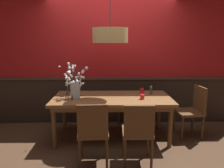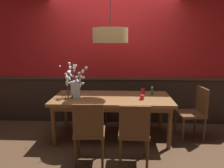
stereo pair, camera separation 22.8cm
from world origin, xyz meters
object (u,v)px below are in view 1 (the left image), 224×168
chair_far_side_left (97,97)px  pendant_lamp (110,35)px  condiment_bottle (151,90)px  candle_holder_nearer_center (142,97)px  dining_table (112,101)px  chair_head_east_end (193,109)px  chair_near_side_right (138,130)px  chair_near_side_left (93,131)px  chair_far_side_right (127,97)px  candle_holder_nearer_edge (142,91)px  vase_with_blossoms (75,86)px

chair_far_side_left → pendant_lamp: (0.28, -0.88, 1.29)m
chair_far_side_left → condiment_bottle: chair_far_side_left is taller
candle_holder_nearer_center → condiment_bottle: size_ratio=0.55×
dining_table → chair_head_east_end: chair_head_east_end is taller
chair_near_side_right → chair_near_side_left: bearing=179.5°
candle_holder_nearer_center → pendant_lamp: bearing=160.9°
chair_far_side_right → candle_holder_nearer_center: 1.09m
chair_near_side_right → candle_holder_nearer_center: 0.83m
candle_holder_nearer_edge → chair_near_side_left: bearing=-125.4°
chair_head_east_end → candle_holder_nearer_edge: bearing=165.0°
chair_far_side_right → candle_holder_nearer_center: chair_far_side_right is taller
vase_with_blossoms → candle_holder_nearer_center: (1.14, -0.10, -0.17)m
chair_far_side_left → chair_near_side_right: bearing=-70.4°
chair_near_side_right → vase_with_blossoms: (-0.97, 0.86, 0.44)m
chair_near_side_right → chair_near_side_left: chair_near_side_left is taller
chair_far_side_right → chair_head_east_end: chair_far_side_right is taller
dining_table → chair_near_side_left: chair_near_side_left is taller
candle_holder_nearer_edge → condiment_bottle: 0.17m
chair_far_side_left → candle_holder_nearer_edge: size_ratio=9.43×
chair_far_side_left → candle_holder_nearer_center: 1.38m
chair_far_side_left → condiment_bottle: size_ratio=6.16×
condiment_bottle → chair_head_east_end: bearing=-12.9°
dining_table → condiment_bottle: condiment_bottle is taller
chair_near_side_left → condiment_bottle: (0.99, 1.11, 0.30)m
dining_table → candle_holder_nearer_center: size_ratio=24.84×
chair_far_side_right → vase_with_blossoms: vase_with_blossoms is taller
chair_far_side_left → vase_with_blossoms: 1.11m
chair_far_side_left → chair_near_side_right: size_ratio=1.03×
dining_table → chair_far_side_right: size_ratio=2.16×
chair_near_side_left → condiment_bottle: size_ratio=6.05×
chair_near_side_left → chair_near_side_right: bearing=-0.5°
pendant_lamp → dining_table: bearing=-46.0°
chair_far_side_right → condiment_bottle: chair_far_side_right is taller
dining_table → condiment_bottle: (0.72, 0.20, 0.15)m
chair_head_east_end → chair_near_side_left: size_ratio=1.01×
dining_table → chair_head_east_end: size_ratio=2.22×
pendant_lamp → chair_head_east_end: bearing=-0.1°
chair_head_east_end → dining_table: bearing=-178.8°
chair_far_side_left → chair_near_side_right: (0.65, -1.83, -0.00)m
dining_table → chair_far_side_right: 0.97m
chair_near_side_left → candle_holder_nearer_edge: bearing=54.6°
dining_table → vase_with_blossoms: size_ratio=3.39×
pendant_lamp → vase_with_blossoms: bearing=-171.7°
chair_far_side_right → candle_holder_nearer_center: (0.16, -1.04, 0.27)m
chair_far_side_right → chair_far_side_left: chair_far_side_right is taller
chair_near_side_right → candle_holder_nearer_edge: chair_near_side_right is taller
vase_with_blossoms → candle_holder_nearer_center: size_ratio=7.33×
chair_near_side_left → chair_far_side_left: bearing=91.2°
chair_far_side_left → pendant_lamp: size_ratio=1.00×
chair_head_east_end → chair_near_side_right: size_ratio=1.02×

